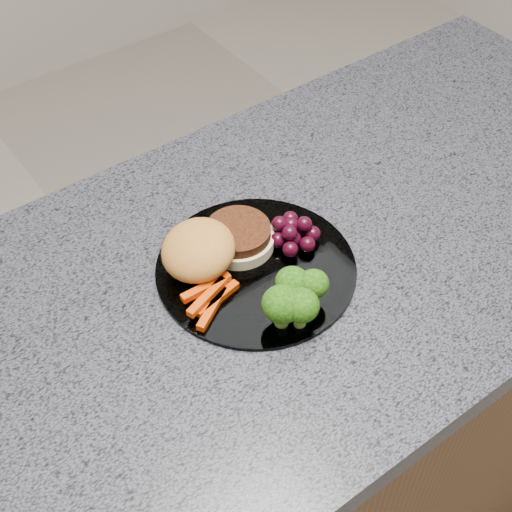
{
  "coord_description": "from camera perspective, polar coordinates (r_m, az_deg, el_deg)",
  "views": [
    {
      "loc": [
        -0.48,
        -0.49,
        1.59
      ],
      "look_at": [
        -0.12,
        0.01,
        0.93
      ],
      "focal_mm": 50.0,
      "sensor_mm": 36.0,
      "label": 1
    }
  ],
  "objects": [
    {
      "name": "broccoli",
      "position": [
        0.84,
        3.1,
        -3.28
      ],
      "size": [
        0.1,
        0.08,
        0.06
      ],
      "rotation": [
        0.0,
        0.0,
        0.38
      ],
      "color": "olive",
      "rests_on": "plate"
    },
    {
      "name": "plate",
      "position": [
        0.92,
        0.0,
        -0.97
      ],
      "size": [
        0.26,
        0.26,
        0.01
      ],
      "primitive_type": "cylinder",
      "color": "white",
      "rests_on": "countertop"
    },
    {
      "name": "island_cabinet",
      "position": [
        1.35,
        4.18,
        -12.5
      ],
      "size": [
        1.2,
        0.6,
        0.86
      ],
      "primitive_type": "cube",
      "color": "#57341E",
      "rests_on": "ground"
    },
    {
      "name": "grape_bunch",
      "position": [
        0.94,
        3.01,
        1.9
      ],
      "size": [
        0.07,
        0.07,
        0.04
      ],
      "rotation": [
        0.0,
        0.0,
        0.33
      ],
      "color": "black",
      "rests_on": "plate"
    },
    {
      "name": "countertop",
      "position": [
        0.99,
        5.57,
        0.89
      ],
      "size": [
        1.2,
        0.6,
        0.04
      ],
      "primitive_type": "cube",
      "color": "#4E4E58",
      "rests_on": "island_cabinet"
    },
    {
      "name": "carrot_sticks",
      "position": [
        0.88,
        -3.71,
        -3.32
      ],
      "size": [
        0.08,
        0.06,
        0.02
      ],
      "rotation": [
        0.0,
        0.0,
        0.05
      ],
      "color": "#CD3903",
      "rests_on": "plate"
    },
    {
      "name": "burger",
      "position": [
        0.91,
        -3.47,
        0.68
      ],
      "size": [
        0.18,
        0.12,
        0.05
      ],
      "rotation": [
        0.0,
        0.0,
        0.21
      ],
      "color": "beige",
      "rests_on": "plate"
    }
  ]
}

